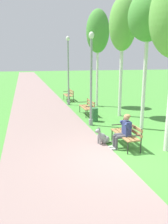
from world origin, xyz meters
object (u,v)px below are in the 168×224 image
object	(u,v)px
person_seated_on_near_bench	(124,130)
litter_bin	(95,115)
birch_tree_fourth	(98,32)
birch_tree_second	(148,17)
park_bench_far	(69,94)
birch_tree_third	(123,25)
lamp_post_mid	(68,70)
park_bench_near	(127,133)
lamp_post_near	(91,79)
dog_grey	(103,138)
park_bench_mid	(88,106)

from	to	relation	value
person_seated_on_near_bench	litter_bin	world-z (taller)	person_seated_on_near_bench
person_seated_on_near_bench	birch_tree_fourth	size ratio (longest dim) A/B	0.20
birch_tree_second	person_seated_on_near_bench	bearing A→B (deg)	-133.78
park_bench_far	birch_tree_third	xyz separation A→B (m)	(1.78, -5.50, 4.34)
lamp_post_mid	park_bench_near	bearing A→B (deg)	-86.43
lamp_post_near	birch_tree_second	world-z (taller)	birch_tree_second
park_bench_near	person_seated_on_near_bench	world-z (taller)	person_seated_on_near_bench
birch_tree_second	birch_tree_fourth	size ratio (longest dim) A/B	0.94
lamp_post_near	birch_tree_third	distance (m)	3.62
person_seated_on_near_bench	birch_tree_second	bearing A→B (deg)	46.22
lamp_post_near	lamp_post_mid	bearing A→B (deg)	90.24
dog_grey	birch_tree_fourth	bearing A→B (deg)	73.30
person_seated_on_near_bench	lamp_post_mid	size ratio (longest dim) A/B	0.27
park_bench_far	birch_tree_second	distance (m)	9.26
park_bench_near	birch_tree_second	bearing A→B (deg)	47.56
park_bench_mid	dog_grey	world-z (taller)	park_bench_mid
birch_tree_third	person_seated_on_near_bench	bearing A→B (deg)	-112.58
park_bench_mid	lamp_post_mid	distance (m)	3.74
lamp_post_mid	litter_bin	xyz separation A→B (m)	(0.41, -4.64, -2.05)
park_bench_mid	birch_tree_second	bearing A→B (deg)	-62.86
birch_tree_fourth	park_bench_mid	bearing A→B (deg)	-120.03
dog_grey	litter_bin	xyz separation A→B (m)	(0.68, 3.14, 0.09)
birch_tree_third	lamp_post_mid	bearing A→B (deg)	118.58
park_bench_far	birch_tree_second	xyz separation A→B (m)	(1.76, -8.01, 4.29)
park_bench_near	park_bench_far	size ratio (longest dim) A/B	1.00
dog_grey	lamp_post_near	xyz separation A→B (m)	(0.30, 2.52, 1.97)
park_bench_far	lamp_post_near	distance (m)	7.07
park_bench_near	litter_bin	distance (m)	3.54
park_bench_far	birch_tree_fourth	bearing A→B (deg)	-60.09
park_bench_far	lamp_post_mid	xyz separation A→B (m)	(-0.35, -1.59, 1.88)
birch_tree_fourth	litter_bin	world-z (taller)	birch_tree_fourth
litter_bin	lamp_post_near	bearing A→B (deg)	-122.03
park_bench_far	person_seated_on_near_bench	distance (m)	9.90
park_bench_near	lamp_post_near	world-z (taller)	lamp_post_near
park_bench_near	person_seated_on_near_bench	bearing A→B (deg)	-146.65
park_bench_mid	park_bench_near	bearing A→B (deg)	-89.45
park_bench_near	birch_tree_second	world-z (taller)	birch_tree_second
park_bench_mid	dog_grey	xyz separation A→B (m)	(-0.74, -4.58, -0.25)
litter_bin	park_bench_mid	bearing A→B (deg)	87.86
park_bench_mid	park_bench_far	bearing A→B (deg)	91.32
park_bench_near	person_seated_on_near_bench	xyz separation A→B (m)	(-0.21, -0.14, 0.17)
lamp_post_near	litter_bin	size ratio (longest dim) A/B	6.17
lamp_post_mid	litter_bin	world-z (taller)	lamp_post_mid
lamp_post_near	birch_tree_fourth	bearing A→B (deg)	67.90
park_bench_far	dog_grey	xyz separation A→B (m)	(-0.63, -9.36, -0.25)
person_seated_on_near_bench	birch_tree_fourth	bearing A→B (deg)	78.65
park_bench_far	litter_bin	world-z (taller)	park_bench_far
lamp_post_near	park_bench_near	bearing A→B (deg)	-80.51
park_bench_mid	birch_tree_fourth	xyz separation A→B (m)	(1.33, 2.29, 4.33)
litter_bin	birch_tree_third	bearing A→B (deg)	22.93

